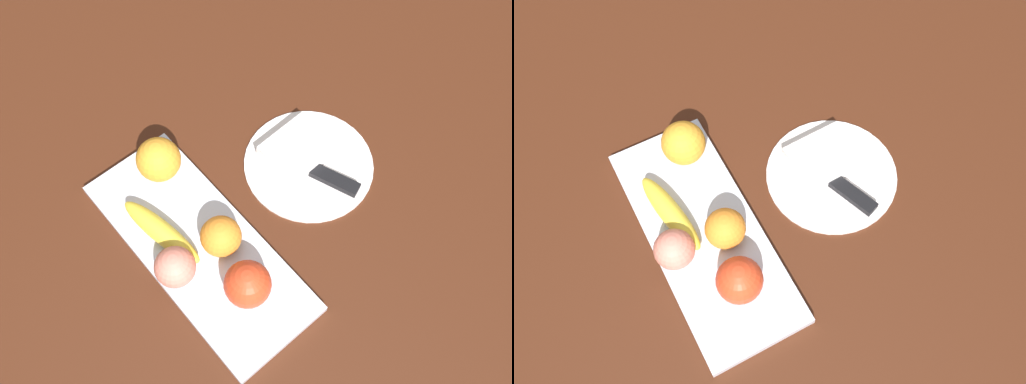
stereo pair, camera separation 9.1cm
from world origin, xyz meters
TOP-DOWN VIEW (x-y plane):
  - ground_plane at (0.00, 0.00)m, footprint 2.40×2.40m
  - fruit_tray at (0.04, 0.01)m, footprint 0.41×0.17m
  - apple at (-0.07, 0.00)m, footprint 0.07×0.07m
  - banana at (0.09, 0.04)m, footprint 0.16×0.06m
  - orange_near_apple at (0.02, -0.02)m, footprint 0.06×0.06m
  - orange_near_banana at (0.19, -0.03)m, footprint 0.07×0.07m
  - peach at (0.02, 0.06)m, footprint 0.06×0.06m
  - dinner_plate at (0.04, -0.23)m, footprint 0.22×0.22m
  - folded_napkin at (0.07, -0.23)m, footprint 0.10×0.11m
  - knife at (0.00, -0.23)m, footprint 0.18×0.08m

SIDE VIEW (x-z plane):
  - ground_plane at x=0.00m, z-range 0.00..0.00m
  - dinner_plate at x=0.04m, z-range 0.00..0.01m
  - fruit_tray at x=0.04m, z-range 0.00..0.02m
  - knife at x=0.00m, z-range 0.01..0.02m
  - folded_napkin at x=0.07m, z-range 0.01..0.03m
  - banana at x=0.09m, z-range 0.02..0.05m
  - peach at x=0.02m, z-range 0.02..0.08m
  - orange_near_apple at x=0.02m, z-range 0.02..0.08m
  - apple at x=-0.07m, z-range 0.02..0.09m
  - orange_near_banana at x=0.19m, z-range 0.02..0.09m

